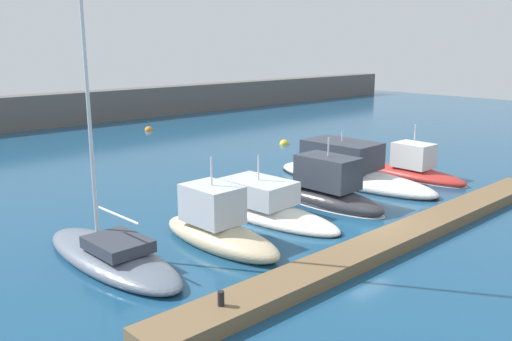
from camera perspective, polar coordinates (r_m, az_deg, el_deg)
name	(u,v)px	position (r m, az deg, el deg)	size (l,w,h in m)	color
ground_plane	(358,229)	(24.03, 10.71, -6.10)	(120.00, 120.00, 0.00)	navy
dock_pier	(401,236)	(22.84, 15.02, -6.70)	(24.25, 1.60, 0.50)	brown
breakwater_seawall	(24,112)	(54.95, -23.22, 5.63)	(108.00, 2.28, 3.16)	#5B5651
sailboat_slate_nearest	(111,255)	(20.71, -14.97, -8.54)	(2.75, 8.11, 14.13)	slate
motorboat_sand_second	(217,227)	(21.77, -4.08, -5.94)	(2.28, 6.34, 3.77)	beige
motorboat_ivory_third	(265,208)	(25.20, 0.99, -3.98)	(3.09, 8.12, 3.23)	silver
motorboat_charcoal_fourth	(327,190)	(27.25, 7.43, -2.05)	(2.38, 6.71, 3.73)	#2D2D33
motorboat_white_fifth	(349,172)	(31.80, 9.80, -0.14)	(3.53, 10.66, 3.36)	white
motorboat_red_sixth	(413,169)	(33.71, 16.24, 0.15)	(2.20, 6.68, 3.46)	#B72D28
mooring_buoy_yellow	(284,144)	(43.25, 2.98, 2.77)	(0.75, 0.75, 0.75)	yellow
mooring_buoy_orange	(149,130)	(51.06, -11.21, 4.15)	(0.76, 0.76, 0.76)	orange
dock_bollard	(221,298)	(16.02, -3.71, -13.29)	(0.20, 0.20, 0.44)	black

